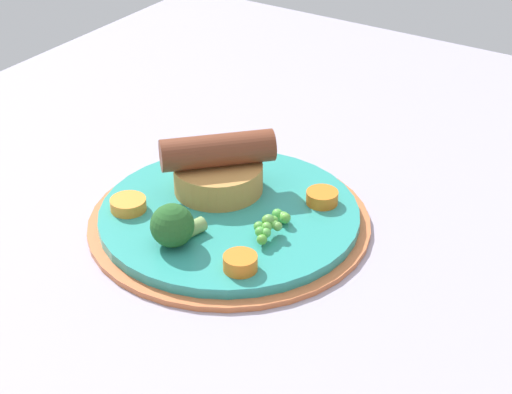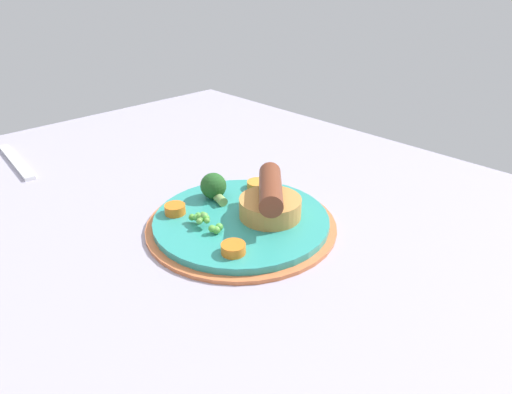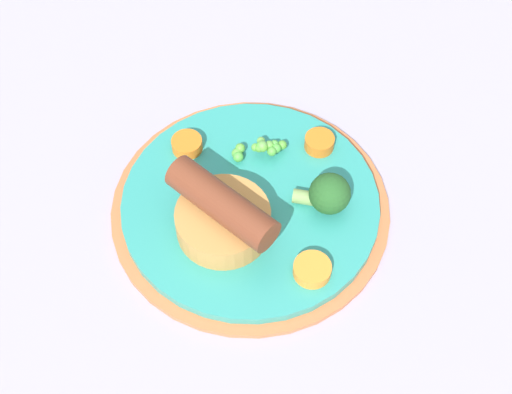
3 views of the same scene
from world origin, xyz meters
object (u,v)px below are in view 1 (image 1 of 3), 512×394
sausage_pudding (218,168)px  carrot_slice_4 (240,263)px  carrot_slice_0 (128,204)px  carrot_slice_1 (322,197)px  dinner_plate (229,219)px  pea_pile (271,223)px  broccoli_floret_near (174,226)px

sausage_pudding → carrot_slice_4: size_ratio=3.39×
carrot_slice_0 → carrot_slice_4: bearing=-99.0°
sausage_pudding → carrot_slice_1: sausage_pudding is taller
carrot_slice_4 → sausage_pudding: bearing=42.8°
dinner_plate → carrot_slice_4: (-6.58, -5.53, 1.45)cm
carrot_slice_1 → carrot_slice_4: same height
dinner_plate → carrot_slice_0: (-4.55, 7.35, 1.35)cm
dinner_plate → sausage_pudding: bearing=49.3°
sausage_pudding → pea_pile: size_ratio=1.81×
sausage_pudding → dinner_plate: bearing=-86.1°
pea_pile → broccoli_floret_near: (-5.41, 5.80, 0.68)cm
carrot_slice_4 → carrot_slice_1: bearing=-2.7°
sausage_pudding → broccoli_floret_near: bearing=-123.3°
dinner_plate → pea_pile: bearing=-102.6°
pea_pile → carrot_slice_4: (-5.48, -0.63, -0.41)cm
sausage_pudding → broccoli_floret_near: 9.13cm
carrot_slice_0 → carrot_slice_1: 16.71cm
pea_pile → broccoli_floret_near: broccoli_floret_near is taller
pea_pile → carrot_slice_1: (6.48, -1.18, -0.46)cm
broccoli_floret_near → carrot_slice_1: 13.84cm
pea_pile → carrot_slice_0: pea_pile is taller
pea_pile → carrot_slice_1: 6.60cm
sausage_pudding → broccoli_floret_near: (-8.92, -1.90, -0.48)cm
pea_pile → broccoli_floret_near: bearing=133.0°
broccoli_floret_near → carrot_slice_1: size_ratio=1.77×
dinner_plate → carrot_slice_1: (5.38, -6.09, 1.40)cm
carrot_slice_0 → carrot_slice_4: size_ratio=1.15×
dinner_plate → pea_pile: size_ratio=4.85×
broccoli_floret_near → carrot_slice_0: broccoli_floret_near is taller
sausage_pudding → carrot_slice_4: bearing=-92.5°
carrot_slice_4 → broccoli_floret_near: bearing=89.4°
carrot_slice_0 → carrot_slice_1: bearing=-53.5°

